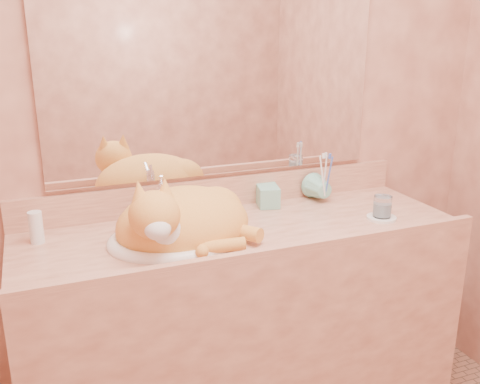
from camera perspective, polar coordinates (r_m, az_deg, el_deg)
name	(u,v)px	position (r m, az deg, el deg)	size (l,w,h in m)	color
wall_back	(216,107)	(2.08, -2.53, 9.01)	(2.40, 0.02, 2.50)	#985745
vanity_counter	(243,331)	(2.13, 0.30, -14.66)	(1.60, 0.55, 0.85)	#9F5E47
mirror	(217,70)	(2.05, -2.47, 12.83)	(1.30, 0.02, 0.80)	white
sink_basin	(176,221)	(1.82, -6.88, -3.09)	(0.46, 0.38, 0.14)	white
faucet	(163,202)	(1.97, -8.22, -1.05)	(0.04, 0.12, 0.17)	white
cat	(181,219)	(1.80, -6.29, -2.84)	(0.47, 0.38, 0.26)	orange
soap_dispenser	(271,188)	(2.10, 3.30, 0.44)	(0.08, 0.09, 0.18)	#79C2AC
toothbrush_cup	(325,192)	(2.21, 9.07, -0.01)	(0.11, 0.11, 0.10)	#79C2AC
toothbrushes	(326,174)	(2.19, 9.16, 1.93)	(0.04, 0.04, 0.22)	white
saucer	(381,218)	(2.10, 14.86, -2.67)	(0.11, 0.11, 0.01)	white
water_glass	(382,206)	(2.08, 14.95, -1.50)	(0.07, 0.07, 0.08)	white
lotion_bottle	(36,227)	(1.92, -20.92, -3.55)	(0.05, 0.05, 0.11)	white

